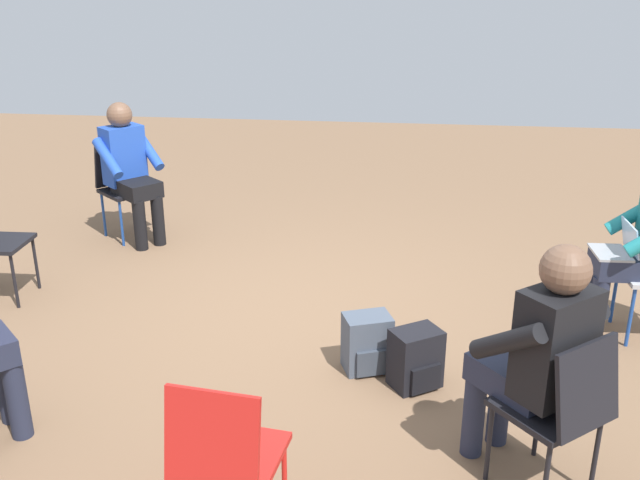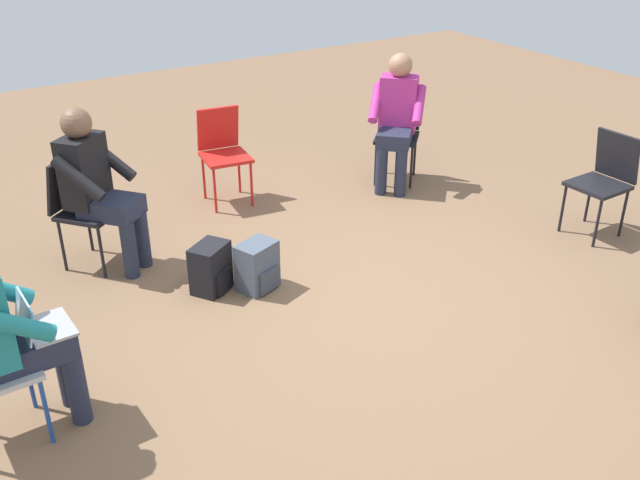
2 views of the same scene
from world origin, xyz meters
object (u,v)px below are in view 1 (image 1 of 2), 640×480
at_px(chair_northwest, 561,405).
at_px(person_in_blue, 129,166).
at_px(backpack_near_laptop_user, 367,346).
at_px(person_in_black, 537,351).
at_px(chair_north, 225,455).
at_px(backpack_by_empty_chair, 415,362).
at_px(chair_southeast, 123,183).

relative_size(chair_northwest, person_in_blue, 0.69).
height_order(chair_northwest, backpack_near_laptop_user, chair_northwest).
bearing_deg(chair_northwest, person_in_black, 90.00).
xyz_separation_m(chair_northwest, backpack_near_laptop_user, (0.92, -1.03, -0.34)).
bearing_deg(person_in_black, chair_north, 166.93).
relative_size(chair_north, backpack_by_empty_chair, 2.36).
relative_size(chair_southeast, backpack_near_laptop_user, 2.36).
bearing_deg(backpack_near_laptop_user, chair_north, 72.72).
xyz_separation_m(person_in_black, person_in_blue, (3.05, -2.91, 0.00)).
distance_m(chair_southeast, chair_north, 4.12).
distance_m(chair_southeast, person_in_blue, 0.26).
xyz_separation_m(person_in_black, backpack_by_empty_chair, (0.52, -0.75, -0.54)).
height_order(chair_southeast, chair_north, same).
xyz_separation_m(chair_southeast, chair_north, (-1.87, 3.67, 0.00)).
relative_size(person_in_black, person_in_blue, 1.00).
bearing_deg(person_in_blue, chair_northwest, 86.72).
height_order(chair_southeast, person_in_blue, person_in_blue).
distance_m(chair_northwest, person_in_black, 0.26).
distance_m(person_in_black, backpack_by_empty_chair, 1.06).
distance_m(chair_northwest, person_in_blue, 4.38).
bearing_deg(chair_northwest, backpack_by_empty_chair, 85.92).
distance_m(chair_north, backpack_near_laptop_user, 1.66).
relative_size(chair_southeast, backpack_by_empty_chair, 2.36).
bearing_deg(chair_north, backpack_by_empty_chair, 68.29).
xyz_separation_m(chair_southeast, chair_northwest, (-3.28, 3.15, 0.00)).
height_order(chair_north, backpack_near_laptop_user, chair_north).
bearing_deg(chair_northwest, chair_north, 160.72).
bearing_deg(chair_north, backpack_near_laptop_user, 80.03).
height_order(chair_northwest, backpack_by_empty_chair, chair_northwest).
distance_m(person_in_blue, backpack_by_empty_chair, 3.36).
xyz_separation_m(chair_southeast, backpack_near_laptop_user, (-2.36, 2.11, -0.34)).
height_order(person_in_blue, backpack_near_laptop_user, person_in_blue).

